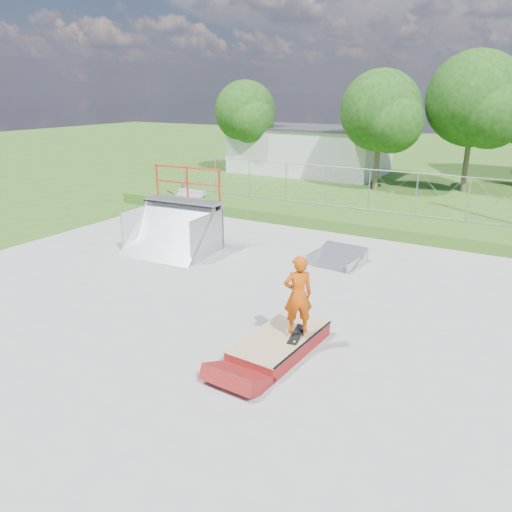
{
  "coord_description": "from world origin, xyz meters",
  "views": [
    {
      "loc": [
        6.46,
        -10.29,
        5.48
      ],
      "look_at": [
        -0.15,
        1.08,
        1.1
      ],
      "focal_mm": 35.0,
      "sensor_mm": 36.0,
      "label": 1
    }
  ],
  "objects": [
    {
      "name": "chain_link_fence",
      "position": [
        0.0,
        10.5,
        1.4
      ],
      "size": [
        20.0,
        0.06,
        1.8
      ],
      "primitive_type": null,
      "color": "#919498",
      "rests_on": "grass_berm"
    },
    {
      "name": "ground",
      "position": [
        0.0,
        0.0,
        0.0
      ],
      "size": [
        120.0,
        120.0,
        0.0
      ],
      "primitive_type": "plane",
      "color": "#2D601B",
      "rests_on": "ground"
    },
    {
      "name": "grind_box",
      "position": [
        2.0,
        -1.55,
        0.19
      ],
      "size": [
        1.38,
        2.59,
        0.37
      ],
      "rotation": [
        0.0,
        0.0,
        -0.06
      ],
      "color": "maroon",
      "rests_on": "concrete_pad"
    },
    {
      "name": "tree_left_far",
      "position": [
        -11.77,
        19.85,
        3.94
      ],
      "size": [
        4.42,
        4.16,
        6.18
      ],
      "color": "brown",
      "rests_on": "ground"
    },
    {
      "name": "tree_center",
      "position": [
        2.78,
        19.81,
        4.85
      ],
      "size": [
        5.44,
        5.12,
        7.6
      ],
      "color": "brown",
      "rests_on": "ground"
    },
    {
      "name": "concrete_pad",
      "position": [
        0.0,
        0.0,
        0.02
      ],
      "size": [
        20.0,
        16.0,
        0.04
      ],
      "primitive_type": "cube",
      "color": "#9A9A97",
      "rests_on": "ground"
    },
    {
      "name": "flat_bank_ramp",
      "position": [
        0.93,
        4.54,
        0.23
      ],
      "size": [
        1.66,
        1.75,
        0.47
      ],
      "primitive_type": null,
      "rotation": [
        0.0,
        0.0,
        -0.08
      ],
      "color": "#A6A9AE",
      "rests_on": "concrete_pad"
    },
    {
      "name": "grass_berm",
      "position": [
        0.0,
        9.5,
        0.25
      ],
      "size": [
        24.0,
        3.0,
        0.5
      ],
      "primitive_type": "cube",
      "color": "#2D601B",
      "rests_on": "ground"
    },
    {
      "name": "quarter_pipe",
      "position": [
        -4.56,
        2.71,
        1.44
      ],
      "size": [
        3.05,
        2.63,
        2.89
      ],
      "primitive_type": null,
      "rotation": [
        0.0,
        0.0,
        0.07
      ],
      "color": "#A6A9AE",
      "rests_on": "concrete_pad"
    },
    {
      "name": "utility_building_flat",
      "position": [
        -8.0,
        22.0,
        1.5
      ],
      "size": [
        10.0,
        6.0,
        3.0
      ],
      "primitive_type": "cube",
      "color": "silver",
      "rests_on": "ground"
    },
    {
      "name": "skateboard",
      "position": [
        2.33,
        -1.41,
        0.42
      ],
      "size": [
        0.33,
        0.82,
        0.13
      ],
      "primitive_type": "cube",
      "rotation": [
        0.14,
        0.0,
        0.15
      ],
      "color": "black",
      "rests_on": "grind_box"
    },
    {
      "name": "skater",
      "position": [
        2.33,
        -1.41,
        1.29
      ],
      "size": [
        0.75,
        0.73,
        1.74
      ],
      "primitive_type": "imported",
      "rotation": [
        0.0,
        0.0,
        3.85
      ],
      "color": "#BF4707",
      "rests_on": "grind_box"
    },
    {
      "name": "tree_left_near",
      "position": [
        -1.75,
        17.83,
        4.24
      ],
      "size": [
        4.76,
        4.48,
        6.65
      ],
      "color": "brown",
      "rests_on": "ground"
    },
    {
      "name": "concrete_stairs",
      "position": [
        -8.5,
        8.7,
        0.4
      ],
      "size": [
        1.5,
        1.6,
        0.8
      ],
      "primitive_type": null,
      "color": "#9A9A97",
      "rests_on": "ground"
    }
  ]
}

